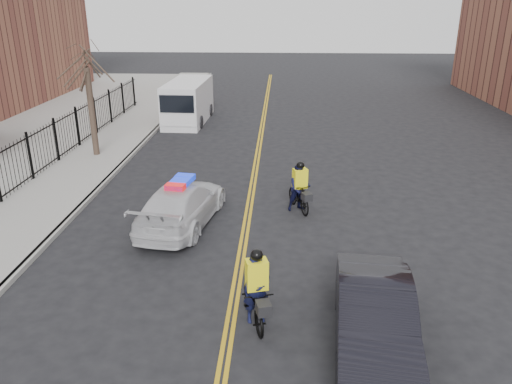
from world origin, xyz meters
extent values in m
plane|color=black|center=(0.00, 0.00, 0.00)|extent=(120.00, 120.00, 0.00)
cube|color=gold|center=(-0.08, 8.00, 0.01)|extent=(0.10, 60.00, 0.01)
cube|color=gold|center=(0.08, 8.00, 0.01)|extent=(0.10, 60.00, 0.01)
cube|color=gray|center=(-7.50, 8.00, 0.07)|extent=(3.00, 60.00, 0.15)
cube|color=gray|center=(-6.00, 8.00, 0.07)|extent=(0.20, 60.00, 0.15)
cylinder|color=#34261F|center=(-7.60, 10.00, 2.15)|extent=(0.28, 0.28, 4.00)
imported|color=silver|center=(-2.13, 2.74, 0.70)|extent=(2.70, 5.09, 1.41)
cube|color=#0C26CC|center=(-2.13, 2.74, 1.49)|extent=(0.78, 1.36, 0.16)
imported|color=black|center=(3.13, -3.32, 0.75)|extent=(1.99, 4.65, 1.49)
cube|color=silver|center=(-4.54, 17.62, 1.22)|extent=(2.29, 5.78, 2.44)
cube|color=silver|center=(-4.62, 15.13, 1.01)|extent=(2.09, 0.91, 1.27)
cube|color=black|center=(-4.63, 14.71, 1.64)|extent=(1.91, 0.16, 0.95)
cylinder|color=black|center=(-5.60, 15.96, 0.37)|extent=(0.29, 0.75, 0.74)
cylinder|color=black|center=(-3.59, 15.89, 0.37)|extent=(0.29, 0.75, 0.74)
cylinder|color=black|center=(-5.49, 19.34, 0.37)|extent=(0.29, 0.75, 0.74)
cylinder|color=black|center=(-3.48, 19.28, 0.37)|extent=(0.29, 0.75, 0.74)
imported|color=black|center=(0.60, -2.48, 0.50)|extent=(1.15, 1.99, 0.99)
imported|color=black|center=(0.60, -2.48, 0.85)|extent=(0.71, 0.56, 1.70)
cube|color=#FFF116|center=(0.60, -2.48, 1.22)|extent=(0.56, 0.45, 0.71)
sphere|color=black|center=(0.60, -2.48, 1.71)|extent=(0.29, 0.29, 0.29)
cube|color=black|center=(0.78, -3.12, 0.77)|extent=(0.39, 0.42, 0.26)
imported|color=black|center=(1.79, 4.11, 0.54)|extent=(1.11, 1.85, 1.07)
imported|color=black|center=(1.79, 4.11, 0.83)|extent=(0.98, 0.87, 1.66)
cube|color=#FFF116|center=(1.79, 4.11, 1.19)|extent=(0.56, 0.47, 0.70)
sphere|color=black|center=(1.79, 4.11, 1.67)|extent=(0.28, 0.28, 0.28)
cube|color=black|center=(2.01, 3.50, 0.75)|extent=(0.40, 0.43, 0.26)
camera|label=1|loc=(1.08, -12.26, 7.01)|focal=35.00mm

